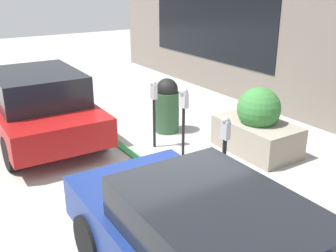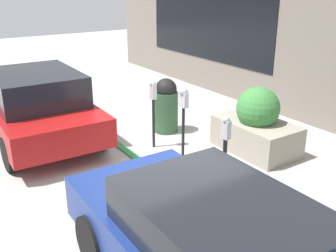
{
  "view_description": "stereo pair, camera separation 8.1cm",
  "coord_description": "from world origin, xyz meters",
  "px_view_note": "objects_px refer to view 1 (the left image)",
  "views": [
    {
      "loc": [
        -5.51,
        3.42,
        3.36
      ],
      "look_at": [
        0.0,
        -0.15,
        0.9
      ],
      "focal_mm": 42.0,
      "sensor_mm": 36.0,
      "label": 1
    },
    {
      "loc": [
        -5.47,
        3.49,
        3.36
      ],
      "look_at": [
        0.0,
        -0.15,
        0.9
      ],
      "focal_mm": 42.0,
      "sensor_mm": 36.0,
      "label": 2
    }
  ],
  "objects_px": {
    "planter_box": "(257,126)",
    "parking_meter_second": "(184,109)",
    "parking_meter_nearest": "(225,144)",
    "parked_car_middle": "(38,105)",
    "parking_meter_middle": "(154,102)",
    "parked_car_front": "(208,248)",
    "trash_bin": "(167,105)"
  },
  "relations": [
    {
      "from": "parking_meter_nearest",
      "to": "parked_car_front",
      "type": "relative_size",
      "value": 0.33
    },
    {
      "from": "parking_meter_nearest",
      "to": "trash_bin",
      "type": "height_order",
      "value": "parking_meter_nearest"
    },
    {
      "from": "parking_meter_nearest",
      "to": "planter_box",
      "type": "xyz_separation_m",
      "value": [
        0.9,
        -1.66,
        -0.31
      ]
    },
    {
      "from": "planter_box",
      "to": "parked_car_middle",
      "type": "height_order",
      "value": "parked_car_middle"
    },
    {
      "from": "parking_meter_middle",
      "to": "parked_car_front",
      "type": "relative_size",
      "value": 0.36
    },
    {
      "from": "parked_car_middle",
      "to": "trash_bin",
      "type": "bearing_deg",
      "value": -112.49
    },
    {
      "from": "parking_meter_second",
      "to": "planter_box",
      "type": "distance_m",
      "value": 1.83
    },
    {
      "from": "planter_box",
      "to": "parked_car_middle",
      "type": "xyz_separation_m",
      "value": [
        3.11,
        3.55,
        0.25
      ]
    },
    {
      "from": "parking_meter_middle",
      "to": "trash_bin",
      "type": "xyz_separation_m",
      "value": [
        0.63,
        -0.72,
        -0.35
      ]
    },
    {
      "from": "parked_car_front",
      "to": "trash_bin",
      "type": "xyz_separation_m",
      "value": [
        4.64,
        -2.49,
        -0.1
      ]
    },
    {
      "from": "parking_meter_middle",
      "to": "planter_box",
      "type": "xyz_separation_m",
      "value": [
        -1.33,
        -1.65,
        -0.44
      ]
    },
    {
      "from": "parking_meter_second",
      "to": "planter_box",
      "type": "bearing_deg",
      "value": -96.38
    },
    {
      "from": "parking_meter_second",
      "to": "parked_car_middle",
      "type": "distance_m",
      "value": 3.47
    },
    {
      "from": "parking_meter_nearest",
      "to": "parked_car_middle",
      "type": "xyz_separation_m",
      "value": [
        4.01,
        1.89,
        -0.06
      ]
    },
    {
      "from": "parking_meter_nearest",
      "to": "trash_bin",
      "type": "bearing_deg",
      "value": -14.34
    },
    {
      "from": "parked_car_front",
      "to": "parked_car_middle",
      "type": "distance_m",
      "value": 5.8
    },
    {
      "from": "planter_box",
      "to": "trash_bin",
      "type": "xyz_separation_m",
      "value": [
        1.96,
        0.93,
        0.09
      ]
    },
    {
      "from": "parking_meter_second",
      "to": "parking_meter_middle",
      "type": "relative_size",
      "value": 1.08
    },
    {
      "from": "parking_meter_nearest",
      "to": "parking_meter_second",
      "type": "relative_size",
      "value": 0.85
    },
    {
      "from": "planter_box",
      "to": "parking_meter_nearest",
      "type": "bearing_deg",
      "value": 118.44
    },
    {
      "from": "planter_box",
      "to": "parking_meter_second",
      "type": "bearing_deg",
      "value": 83.62
    },
    {
      "from": "planter_box",
      "to": "parking_meter_middle",
      "type": "bearing_deg",
      "value": 51.22
    },
    {
      "from": "parking_meter_middle",
      "to": "trash_bin",
      "type": "relative_size",
      "value": 1.14
    },
    {
      "from": "parking_meter_second",
      "to": "trash_bin",
      "type": "xyz_separation_m",
      "value": [
        1.77,
        -0.78,
        -0.54
      ]
    },
    {
      "from": "parking_meter_middle",
      "to": "planter_box",
      "type": "bearing_deg",
      "value": -128.78
    },
    {
      "from": "parking_meter_nearest",
      "to": "planter_box",
      "type": "bearing_deg",
      "value": -61.56
    },
    {
      "from": "parking_meter_middle",
      "to": "trash_bin",
      "type": "bearing_deg",
      "value": -49.01
    },
    {
      "from": "parking_meter_nearest",
      "to": "parking_meter_second",
      "type": "xyz_separation_m",
      "value": [
        1.09,
        0.05,
        0.32
      ]
    },
    {
      "from": "parking_meter_second",
      "to": "trash_bin",
      "type": "height_order",
      "value": "parking_meter_second"
    },
    {
      "from": "parked_car_front",
      "to": "trash_bin",
      "type": "bearing_deg",
      "value": -27.47
    },
    {
      "from": "parking_meter_middle",
      "to": "trash_bin",
      "type": "distance_m",
      "value": 1.02
    },
    {
      "from": "parked_car_middle",
      "to": "parking_meter_second",
      "type": "bearing_deg",
      "value": -146.6
    }
  ]
}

